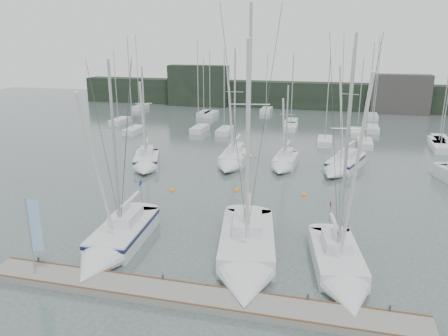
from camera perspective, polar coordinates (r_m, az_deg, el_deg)
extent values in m
plane|color=#414F4C|center=(28.37, -1.02, -11.42)|extent=(160.00, 160.00, 0.00)
cube|color=slate|center=(24.15, -4.27, -16.41)|extent=(24.00, 2.00, 0.40)
cube|color=black|center=(87.05, 9.90, 9.34)|extent=(90.00, 4.00, 5.00)
cube|color=black|center=(88.72, -3.36, 10.67)|extent=(12.00, 3.00, 8.00)
cube|color=#393735|center=(85.45, 22.07, 8.92)|extent=(10.00, 3.00, 7.00)
cube|color=silver|center=(58.13, 13.03, 3.37)|extent=(1.80, 4.50, 0.90)
cylinder|color=#ADB0B5|center=(56.65, 13.38, 8.71)|extent=(0.12, 0.12, 10.17)
cube|color=silver|center=(81.46, 5.56, 7.48)|extent=(1.80, 4.50, 0.90)
cylinder|color=#ADB0B5|center=(80.29, 5.61, 11.19)|extent=(0.12, 0.12, 9.77)
cube|color=silver|center=(66.42, 8.71, 5.25)|extent=(1.80, 4.50, 0.90)
cylinder|color=#ADB0B5|center=(65.05, 8.89, 10.08)|extent=(0.12, 0.12, 10.46)
cube|color=silver|center=(64.11, 26.44, 3.26)|extent=(1.80, 4.50, 0.90)
cube|color=silver|center=(68.03, 18.78, 4.82)|extent=(1.80, 4.50, 0.90)
cylinder|color=#ADB0B5|center=(66.60, 19.33, 10.17)|extent=(0.12, 0.12, 12.01)
cube|color=silver|center=(64.77, -11.63, 4.81)|extent=(1.80, 4.50, 0.90)
cylinder|color=#ADB0B5|center=(63.30, -12.20, 10.75)|extent=(0.12, 0.12, 12.71)
cube|color=silver|center=(62.39, 26.14, 2.97)|extent=(1.80, 4.50, 0.90)
cylinder|color=#ADB0B5|center=(60.82, 27.08, 9.26)|extent=(0.12, 0.12, 13.08)
cube|color=silver|center=(78.69, 18.76, 6.35)|extent=(1.80, 4.50, 0.90)
cylinder|color=#ADB0B5|center=(77.35, 19.26, 11.27)|extent=(0.12, 0.12, 12.80)
cube|color=silver|center=(58.37, 17.91, 3.04)|extent=(1.80, 4.50, 0.90)
cylinder|color=#ADB0B5|center=(56.78, 18.52, 9.22)|extent=(0.12, 0.12, 11.95)
cube|color=silver|center=(77.01, -1.73, 7.02)|extent=(1.80, 4.50, 0.90)
cylinder|color=#ADB0B5|center=(75.78, -1.87, 11.17)|extent=(0.12, 0.12, 10.41)
cube|color=silver|center=(59.81, 26.31, 2.41)|extent=(1.80, 4.50, 0.90)
cylinder|color=#ADB0B5|center=(58.40, 27.07, 7.31)|extent=(0.12, 0.12, 9.65)
cube|color=silver|center=(64.53, -3.19, 5.08)|extent=(1.80, 4.50, 0.90)
cylinder|color=#ADB0B5|center=(63.05, -3.42, 10.85)|extent=(0.12, 0.12, 12.23)
cube|color=silver|center=(77.57, -2.53, 7.08)|extent=(1.80, 4.50, 0.90)
cylinder|color=#ADB0B5|center=(76.41, -2.69, 10.72)|extent=(0.12, 0.12, 9.11)
cube|color=silver|center=(72.48, -13.45, 5.95)|extent=(1.80, 4.50, 0.90)
cylinder|color=#ADB0B5|center=(71.24, -13.95, 10.35)|extent=(0.12, 0.12, 10.44)
cube|color=silver|center=(86.09, -10.85, 7.76)|extent=(1.80, 4.50, 0.90)
cylinder|color=#ADB0B5|center=(84.86, -11.26, 12.35)|extent=(0.12, 0.12, 13.03)
cube|color=silver|center=(70.08, 8.76, 5.85)|extent=(1.80, 4.50, 0.90)
cylinder|color=#ADB0B5|center=(68.80, 8.91, 10.04)|extent=(0.12, 0.12, 9.53)
cube|color=silver|center=(63.05, 0.13, 4.83)|extent=(1.80, 4.50, 0.90)
cylinder|color=#ADB0B5|center=(61.61, 0.02, 10.11)|extent=(0.12, 0.12, 10.89)
cube|color=silver|center=(64.74, 16.98, 4.41)|extent=(1.80, 4.50, 0.90)
cylinder|color=#ADB0B5|center=(63.37, 17.41, 9.12)|extent=(0.12, 0.12, 9.96)
cube|color=silver|center=(30.94, -12.92, -8.44)|extent=(3.37, 6.91, 1.49)
cone|color=silver|center=(27.09, -16.87, -12.59)|extent=(3.08, 3.08, 2.88)
cube|color=silver|center=(30.91, -12.70, -6.23)|extent=(1.78, 2.80, 0.69)
cylinder|color=#ADB0B5|center=(28.47, -14.09, 2.55)|extent=(0.18, 0.18, 10.93)
cylinder|color=silver|center=(31.31, -12.22, -4.14)|extent=(0.52, 3.29, 0.28)
cube|color=#10153D|center=(30.73, -12.98, -7.60)|extent=(3.39, 6.93, 0.25)
cube|color=navy|center=(33.06, -10.86, -1.92)|extent=(0.06, 0.54, 0.36)
cube|color=silver|center=(28.97, 3.04, -9.75)|extent=(4.70, 8.22, 1.59)
cone|color=silver|center=(24.15, 2.74, -15.61)|extent=(3.93, 3.86, 3.40)
cube|color=silver|center=(28.95, 3.10, -7.21)|extent=(2.38, 3.38, 0.74)
cylinder|color=#ADB0B5|center=(25.89, 3.28, 5.26)|extent=(0.19, 0.19, 13.94)
cylinder|color=silver|center=(29.52, 3.17, -4.71)|extent=(0.95, 3.78, 0.30)
cube|color=navy|center=(31.70, 3.28, -2.05)|extent=(0.12, 0.57, 0.38)
cube|color=silver|center=(27.98, 14.43, -11.47)|extent=(3.70, 6.54, 1.36)
cone|color=silver|center=(24.25, 16.15, -16.38)|extent=(3.12, 3.06, 2.72)
cube|color=silver|center=(27.93, 14.43, -9.23)|extent=(1.88, 2.68, 0.63)
cylinder|color=#ADB0B5|center=(25.09, 15.73, 2.18)|extent=(0.16, 0.16, 12.53)
cylinder|color=silver|center=(28.30, 14.29, -7.06)|extent=(0.75, 3.02, 0.25)
cube|color=#A0153A|center=(29.96, 13.75, -4.62)|extent=(0.10, 0.49, 0.33)
cube|color=silver|center=(47.98, -10.04, 0.86)|extent=(4.05, 5.55, 1.50)
cone|color=silver|center=(44.56, -10.35, -0.40)|extent=(3.08, 2.87, 2.50)
cube|color=silver|center=(48.18, -10.06, 2.28)|extent=(1.97, 2.35, 0.70)
cylinder|color=#ADB0B5|center=(46.46, -10.40, 7.17)|extent=(0.18, 0.18, 9.32)
cylinder|color=silver|center=(48.45, -10.07, 3.46)|extent=(1.09, 2.39, 0.28)
cube|color=#10153D|center=(47.85, -10.07, 1.43)|extent=(4.08, 5.58, 0.25)
cube|color=silver|center=(48.41, 1.46, 1.27)|extent=(2.77, 5.99, 1.55)
cone|color=silver|center=(44.43, 0.42, -0.15)|extent=(2.66, 2.62, 2.58)
cube|color=silver|center=(48.61, 1.59, 2.72)|extent=(1.49, 2.41, 0.72)
cylinder|color=#ADB0B5|center=(46.71, 1.42, 8.58)|extent=(0.19, 0.19, 11.01)
cylinder|color=silver|center=(49.03, 1.74, 3.96)|extent=(0.38, 2.90, 0.29)
cube|color=silver|center=(47.67, 8.06, 0.80)|extent=(2.43, 4.89, 1.37)
cone|color=silver|center=(44.43, 7.34, -0.36)|extent=(2.30, 2.16, 2.20)
cube|color=silver|center=(47.84, 8.19, 2.10)|extent=(1.30, 1.97, 0.64)
cylinder|color=#ADB0B5|center=(46.32, 8.21, 6.00)|extent=(0.16, 0.16, 7.56)
cylinder|color=silver|center=(48.12, 8.33, 3.19)|extent=(0.37, 2.35, 0.26)
cube|color=silver|center=(47.82, 15.56, 0.44)|extent=(4.29, 6.36, 1.50)
cone|color=silver|center=(43.99, 13.94, -0.85)|extent=(3.26, 3.19, 2.61)
cube|color=silver|center=(48.00, 15.84, 1.84)|extent=(2.09, 2.66, 0.70)
cylinder|color=#ADB0B5|center=(46.11, 16.02, 7.88)|extent=(0.18, 0.18, 11.15)
cylinder|color=silver|center=(48.41, 16.16, 3.04)|extent=(1.15, 2.80, 0.28)
cube|color=#10153D|center=(47.69, 15.61, 1.01)|extent=(4.32, 6.38, 0.25)
sphere|color=orange|center=(39.69, 1.69, -2.96)|extent=(0.51, 0.51, 0.51)
sphere|color=orange|center=(39.19, 10.41, -3.51)|extent=(0.49, 0.49, 0.49)
sphere|color=orange|center=(39.94, -6.77, -2.95)|extent=(0.53, 0.53, 0.53)
cylinder|color=#ADB0B5|center=(26.93, -23.96, -8.20)|extent=(0.09, 0.09, 4.59)
cube|color=blue|center=(26.54, -23.42, -6.94)|extent=(0.60, 0.20, 3.06)
ellipsoid|color=white|center=(27.02, 3.31, 1.59)|extent=(0.36, 0.48, 0.19)
cube|color=#93969B|center=(27.16, 2.83, 1.72)|extent=(0.45, 0.29, 0.11)
cube|color=#93969B|center=(26.87, 3.79, 1.54)|extent=(0.45, 0.29, 0.11)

